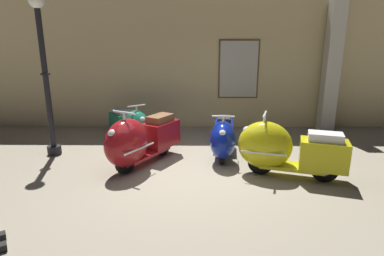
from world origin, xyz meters
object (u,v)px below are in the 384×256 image
scooter_0 (132,125)px  scooter_1 (138,141)px  scooter_2 (223,138)px  scooter_3 (282,149)px  lamppost (44,68)px

scooter_0 → scooter_1: bearing=-20.9°
scooter_2 → scooter_1: bearing=-67.3°
scooter_3 → lamppost: size_ratio=0.59×
scooter_2 → scooter_0: bearing=-108.5°
scooter_0 → scooter_3: (2.95, -1.81, 0.07)m
scooter_2 → scooter_3: (0.94, -0.88, 0.07)m
scooter_0 → scooter_2: 2.22m
scooter_1 → lamppost: lamppost is taller
scooter_0 → lamppost: (-1.51, -0.74, 1.36)m
scooter_0 → scooter_1: 1.46m
scooter_1 → scooter_3: scooter_1 is taller
scooter_1 → lamppost: bearing=-78.6°
scooter_1 → scooter_3: bearing=111.7°
scooter_0 → scooter_2: bearing=28.4°
scooter_1 → scooter_2: scooter_1 is taller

